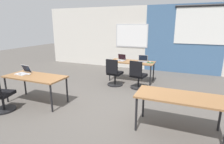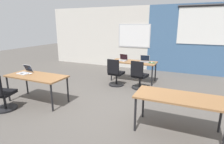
% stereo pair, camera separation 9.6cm
% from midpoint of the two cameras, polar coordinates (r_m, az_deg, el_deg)
% --- Properties ---
extents(ground_plane, '(24.00, 24.00, 0.00)m').
position_cam_midpoint_polar(ground_plane, '(4.79, -2.14, -9.96)').
color(ground_plane, '#56514C').
extents(back_wall_assembly, '(10.00, 0.27, 2.80)m').
position_cam_midpoint_polar(back_wall_assembly, '(8.36, 10.34, 10.41)').
color(back_wall_assembly, silver).
rests_on(back_wall_assembly, ground).
extents(desk_near_left, '(1.60, 0.70, 0.72)m').
position_cam_midpoint_polar(desk_near_left, '(5.08, -23.45, -1.81)').
color(desk_near_left, olive).
rests_on(desk_near_left, ground).
extents(desk_near_right, '(1.60, 0.70, 0.72)m').
position_cam_midpoint_polar(desk_near_right, '(3.61, 19.79, -7.95)').
color(desk_near_right, olive).
rests_on(desk_near_right, ground).
extents(desk_far_center, '(1.60, 0.70, 0.72)m').
position_cam_midpoint_polar(desk_far_center, '(6.56, 5.83, 2.83)').
color(desk_far_center, olive).
rests_on(desk_far_center, ground).
extents(laptop_far_left, '(0.37, 0.33, 0.23)m').
position_cam_midpoint_polar(laptop_far_left, '(6.67, 2.37, 4.06)').
color(laptop_far_left, '#B7B7BC').
rests_on(laptop_far_left, desk_far_center).
extents(chair_far_left, '(0.52, 0.55, 0.92)m').
position_cam_midpoint_polar(chair_far_left, '(6.05, 0.23, -0.87)').
color(chair_far_left, black).
rests_on(chair_far_left, ground).
extents(laptop_near_left_end, '(0.36, 0.35, 0.22)m').
position_cam_midpoint_polar(laptop_near_left_end, '(5.41, -26.49, -0.01)').
color(laptop_near_left_end, silver).
rests_on(laptop_near_left_end, desk_near_left).
extents(mouse_near_left_end, '(0.08, 0.11, 0.03)m').
position_cam_midpoint_polar(mouse_near_left_end, '(5.24, -25.06, -0.64)').
color(mouse_near_left_end, silver).
rests_on(mouse_near_left_end, desk_near_left).
extents(chair_near_left_end, '(0.53, 0.58, 0.92)m').
position_cam_midpoint_polar(chair_near_left_end, '(5.00, -32.24, -6.61)').
color(chair_near_left_end, black).
rests_on(chair_near_left_end, ground).
extents(laptop_far_right, '(0.36, 0.33, 0.23)m').
position_cam_midpoint_polar(laptop_far_right, '(6.52, 9.22, 3.63)').
color(laptop_far_right, '#9E9EA3').
rests_on(laptop_far_right, desk_far_center).
extents(mousepad_far_right, '(0.22, 0.19, 0.00)m').
position_cam_midpoint_polar(mousepad_far_right, '(6.41, 11.47, 2.90)').
color(mousepad_far_right, '#23512D').
rests_on(mousepad_far_right, desk_far_center).
extents(mouse_far_right, '(0.06, 0.10, 0.03)m').
position_cam_midpoint_polar(mouse_far_right, '(6.41, 11.47, 3.07)').
color(mouse_far_right, silver).
rests_on(mouse_far_right, mousepad_far_right).
extents(chair_far_right, '(0.52, 0.57, 0.92)m').
position_cam_midpoint_polar(chair_far_right, '(5.83, 7.63, -1.61)').
color(chair_far_right, black).
rests_on(chair_far_right, ground).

